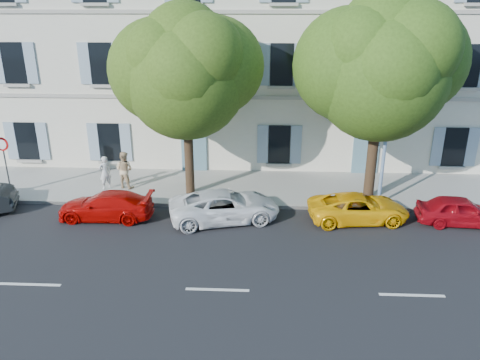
# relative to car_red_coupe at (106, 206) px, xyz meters

# --- Properties ---
(ground) EXTENTS (90.00, 90.00, 0.00)m
(ground) POSITION_rel_car_red_coupe_xyz_m (5.08, -0.95, -0.56)
(ground) COLOR black
(sidewalk) EXTENTS (36.00, 4.50, 0.15)m
(sidewalk) POSITION_rel_car_red_coupe_xyz_m (5.08, 3.50, -0.49)
(sidewalk) COLOR #A09E96
(sidewalk) RESTS_ON ground
(kerb) EXTENTS (36.00, 0.16, 0.16)m
(kerb) POSITION_rel_car_red_coupe_xyz_m (5.08, 1.33, -0.48)
(kerb) COLOR #9E998E
(kerb) RESTS_ON ground
(building) EXTENTS (28.00, 7.00, 12.00)m
(building) POSITION_rel_car_red_coupe_xyz_m (5.08, 9.25, 5.44)
(building) COLOR beige
(building) RESTS_ON ground
(car_red_coupe) EXTENTS (3.91, 1.63, 1.13)m
(car_red_coupe) POSITION_rel_car_red_coupe_xyz_m (0.00, 0.00, 0.00)
(car_red_coupe) COLOR #B30805
(car_red_coupe) RESTS_ON ground
(car_white_coupe) EXTENTS (4.87, 3.12, 1.25)m
(car_white_coupe) POSITION_rel_car_red_coupe_xyz_m (4.91, 0.06, 0.06)
(car_white_coupe) COLOR white
(car_white_coupe) RESTS_ON ground
(car_yellow_supercar) EXTENTS (4.24, 2.31, 1.13)m
(car_yellow_supercar) POSITION_rel_car_red_coupe_xyz_m (10.37, 0.29, -0.00)
(car_yellow_supercar) COLOR #FFB70A
(car_yellow_supercar) RESTS_ON ground
(car_red_hatchback) EXTENTS (3.50, 1.61, 1.16)m
(car_red_hatchback) POSITION_rel_car_red_coupe_xyz_m (14.41, 0.14, 0.02)
(car_red_hatchback) COLOR #9B0912
(car_red_hatchback) RESTS_ON ground
(tree_left) EXTENTS (5.25, 5.25, 8.13)m
(tree_left) POSITION_rel_car_red_coupe_xyz_m (3.12, 2.57, 4.82)
(tree_left) COLOR #3A2819
(tree_left) RESTS_ON sidewalk
(tree_right) EXTENTS (5.57, 5.57, 8.58)m
(tree_right) POSITION_rel_car_red_coupe_xyz_m (11.21, 2.33, 5.09)
(tree_right) COLOR #3A2819
(tree_right) RESTS_ON sidewalk
(road_sign) EXTENTS (0.63, 0.11, 2.71)m
(road_sign) POSITION_rel_car_red_coupe_xyz_m (-5.11, 2.00, 1.54)
(road_sign) COLOR #383A3D
(road_sign) RESTS_ON sidewalk
(street_lamp) EXTENTS (0.27, 1.59, 7.45)m
(street_lamp) POSITION_rel_car_red_coupe_xyz_m (11.54, 1.58, 3.81)
(street_lamp) COLOR #7293BF
(street_lamp) RESTS_ON sidewalk
(pedestrian_a) EXTENTS (0.69, 0.68, 1.60)m
(pedestrian_a) POSITION_rel_car_red_coupe_xyz_m (-0.93, 2.89, 0.38)
(pedestrian_a) COLOR silver
(pedestrian_a) RESTS_ON sidewalk
(pedestrian_b) EXTENTS (1.03, 0.90, 1.77)m
(pedestrian_b) POSITION_rel_car_red_coupe_xyz_m (-0.06, 3.09, 0.47)
(pedestrian_b) COLOR #D1B286
(pedestrian_b) RESTS_ON sidewalk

